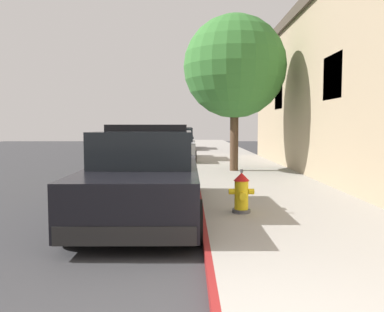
{
  "coord_description": "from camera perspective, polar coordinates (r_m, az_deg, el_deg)",
  "views": [
    {
      "loc": [
        -0.26,
        -2.45,
        1.66
      ],
      "look_at": [
        -0.2,
        6.21,
        1.0
      ],
      "focal_mm": 37.32,
      "sensor_mm": 36.0,
      "label": 1
    }
  ],
  "objects": [
    {
      "name": "ground_plane",
      "position": [
        13.23,
        -18.49,
        -3.51
      ],
      "size": [
        31.1,
        60.0,
        0.2
      ],
      "primitive_type": "cube",
      "color": "#353538"
    },
    {
      "name": "sidewalk_pavement",
      "position": [
        12.69,
        8.22,
        -2.86
      ],
      "size": [
        3.27,
        60.0,
        0.15
      ],
      "primitive_type": "cube",
      "color": "#9E9991",
      "rests_on": "ground"
    },
    {
      "name": "curb_painted_edge",
      "position": [
        12.55,
        0.63,
        -2.9
      ],
      "size": [
        0.08,
        60.0,
        0.15
      ],
      "primitive_type": "cube",
      "color": "maroon",
      "rests_on": "ground"
    },
    {
      "name": "police_cruiser",
      "position": [
        7.3,
        -6.6,
        -2.88
      ],
      "size": [
        1.94,
        4.84,
        1.68
      ],
      "color": "black",
      "rests_on": "ground"
    },
    {
      "name": "parked_car_silver_ahead",
      "position": [
        18.13,
        -2.52,
        1.45
      ],
      "size": [
        1.94,
        4.84,
        1.56
      ],
      "color": "#B2B5BA",
      "rests_on": "ground"
    },
    {
      "name": "parked_car_dark_far",
      "position": [
        26.31,
        -1.82,
        2.36
      ],
      "size": [
        1.94,
        4.84,
        1.56
      ],
      "color": "black",
      "rests_on": "ground"
    },
    {
      "name": "fire_hydrant",
      "position": [
        7.01,
        7.08,
        -5.23
      ],
      "size": [
        0.44,
        0.4,
        0.76
      ],
      "color": "#4C4C51",
      "rests_on": "sidewalk_pavement"
    },
    {
      "name": "street_tree",
      "position": [
        13.62,
        6.12,
        12.53
      ],
      "size": [
        3.4,
        3.4,
        5.16
      ],
      "color": "brown",
      "rests_on": "sidewalk_pavement"
    }
  ]
}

